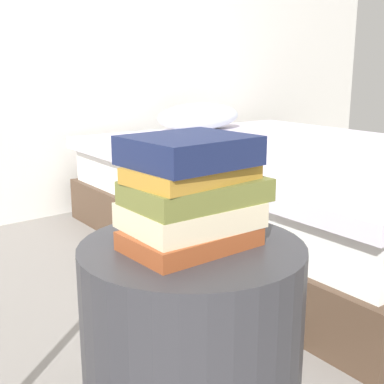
% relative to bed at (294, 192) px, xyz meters
% --- Properties ---
extents(bed, '(1.66, 2.10, 0.62)m').
position_rel_bed_xyz_m(bed, '(0.00, 0.00, 0.00)').
color(bed, '#4C3828').
rests_on(bed, ground_plane).
extents(side_table, '(0.45, 0.45, 0.50)m').
position_rel_bed_xyz_m(side_table, '(-1.35, -0.83, 0.02)').
color(side_table, '#333338').
rests_on(side_table, ground_plane).
extents(book_rust, '(0.25, 0.17, 0.04)m').
position_rel_bed_xyz_m(book_rust, '(-1.36, -0.84, 0.28)').
color(book_rust, '#994723').
rests_on(book_rust, side_table).
extents(book_cream, '(0.26, 0.20, 0.05)m').
position_rel_bed_xyz_m(book_cream, '(-1.35, -0.82, 0.33)').
color(book_cream, beige).
rests_on(book_cream, book_rust).
extents(book_olive, '(0.27, 0.18, 0.04)m').
position_rel_bed_xyz_m(book_olive, '(-1.34, -0.83, 0.37)').
color(book_olive, olive).
rests_on(book_olive, book_cream).
extents(book_ochre, '(0.24, 0.16, 0.03)m').
position_rel_bed_xyz_m(book_ochre, '(-1.35, -0.83, 0.41)').
color(book_ochre, '#B7842D').
rests_on(book_ochre, book_olive).
extents(book_navy, '(0.22, 0.19, 0.06)m').
position_rel_bed_xyz_m(book_navy, '(-1.35, -0.82, 0.45)').
color(book_navy, '#19234C').
rests_on(book_navy, book_ochre).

